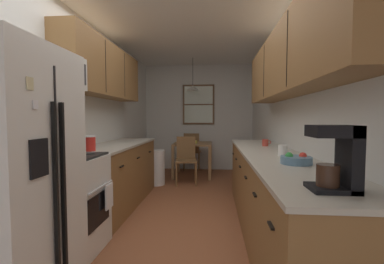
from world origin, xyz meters
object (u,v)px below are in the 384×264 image
Objects in this scene: dining_chair_far at (192,150)px; trash_bin at (157,167)px; coffee_maker at (339,157)px; table_serving_bowl at (192,142)px; dining_chair_near at (186,158)px; stove_range at (66,203)px; mug_spare at (265,143)px; mug_by_coffeemaker at (283,151)px; fruit_bowl at (296,159)px; storage_canister at (89,143)px; microwave_over_range at (50,70)px; dining_table at (193,148)px; refrigerator at (7,180)px.

trash_bin is (-0.55, -1.42, -0.17)m from dining_chair_far.
coffee_maker is 1.65× the size of table_serving_bowl.
dining_chair_near reaches higher than trash_bin.
mug_spare is (2.05, 1.18, 0.47)m from stove_range.
mug_by_coffeemaker reaches higher than fruit_bowl.
dining_chair_far is at bearing 108.05° from mug_by_coffeemaker.
dining_chair_near is 7.25× the size of mug_by_coffeemaker.
storage_canister reaches higher than mug_spare.
microwave_over_range reaches higher than dining_table.
dining_chair_far is 5.23× the size of storage_canister.
dining_chair_far is at bearing 89.50° from dining_chair_near.
refrigerator is at bearing -86.99° from stove_range.
table_serving_bowl is (1.03, 3.22, -0.95)m from microwave_over_range.
storage_canister reaches higher than dining_table.
refrigerator is 7.13× the size of fruit_bowl.
coffee_maker is at bearing -35.05° from storage_canister.
storage_canister is 0.86× the size of table_serving_bowl.
dining_table is at bearing 72.70° from microwave_over_range.
stove_range reaches higher than storage_canister.
mug_by_coffeemaker is (2.04, 0.28, 0.48)m from stove_range.
trash_bin is at bearing 80.80° from microwave_over_range.
microwave_over_range is at bearing -99.20° from trash_bin.
dining_chair_near is (-0.08, -0.63, -0.10)m from dining_table.
dining_chair_far is 5.02m from coffee_maker.
coffee_maker reaches higher than trash_bin.
microwave_over_range is 2.30m from mug_by_coffeemaker.
stove_range is 2.29m from coffee_maker.
refrigerator is at bearing -87.96° from storage_canister.
dining_table is at bearing 71.84° from storage_canister.
stove_range is at bearing -89.36° from storage_canister.
fruit_bowl is (1.74, -2.67, 0.61)m from trash_bin.
refrigerator is 2.06× the size of dining_table.
mug_by_coffeemaker is at bearing -52.07° from trash_bin.
refrigerator is at bearing 174.11° from coffee_maker.
trash_bin is 3.29× the size of table_serving_bowl.
coffee_maker is at bearing -24.53° from stove_range.
stove_range is 0.72m from storage_canister.
mug_spare is at bearing 28.64° from microwave_over_range.
refrigerator is at bearing -94.54° from trash_bin.
table_serving_bowl reaches higher than dining_table.
storage_canister is at bearing 162.57° from fruit_bowl.
stove_range is (-0.04, 0.71, -0.39)m from refrigerator.
microwave_over_range is 5.15× the size of mug_by_coffeemaker.
dining_chair_near is 1.26m from dining_chair_far.
dining_chair_far reaches higher than table_serving_bowl.
microwave_over_range is at bearing -102.27° from storage_canister.
trash_bin is (-0.54, -0.16, -0.17)m from dining_chair_near.
stove_range reaches higher than trash_bin.
mug_spare reaches higher than dining_chair_near.
dining_chair_far is 1.36× the size of trash_bin.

